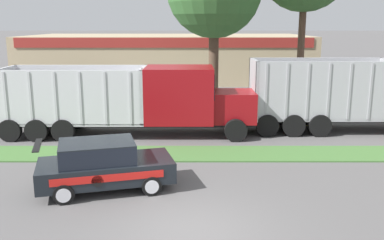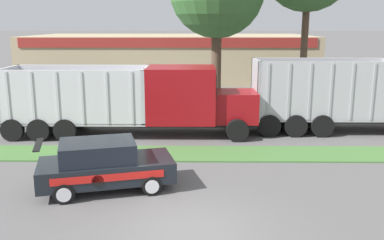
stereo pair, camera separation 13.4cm
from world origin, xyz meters
name	(u,v)px [view 1 (the left image)]	position (x,y,z in m)	size (l,w,h in m)	color
ground_plane	(191,230)	(0.00, 0.00, 0.00)	(600.00, 600.00, 0.00)	#5B5959
grass_verge	(192,154)	(0.00, 6.58, 0.03)	(120.00, 2.09, 0.06)	#477538
centre_line_2	(2,125)	(-10.03, 11.63, 0.00)	(2.40, 0.14, 0.01)	yellow
centre_line_3	(104,125)	(-4.63, 11.63, 0.00)	(2.40, 0.14, 0.01)	yellow
centre_line_4	(207,125)	(0.77, 11.63, 0.00)	(2.40, 0.14, 0.01)	yellow
centre_line_5	(310,126)	(6.17, 11.63, 0.00)	(2.40, 0.14, 0.01)	yellow
dump_truck_mid	(157,101)	(-1.68, 9.80, 1.65)	(11.86, 2.83, 3.29)	black
rally_car	(105,165)	(-2.78, 2.83, 0.82)	(4.57, 2.91, 1.64)	black
store_building_backdrop	(170,57)	(-2.25, 31.49, 2.06)	(25.98, 12.10, 4.12)	tan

